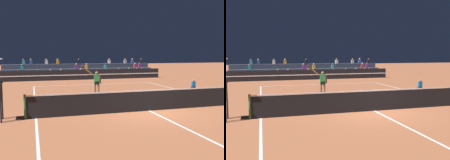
% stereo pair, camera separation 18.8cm
% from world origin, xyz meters
% --- Properties ---
extents(ground_plane, '(120.00, 120.00, 0.00)m').
position_xyz_m(ground_plane, '(0.00, 0.00, 0.00)').
color(ground_plane, '#AD603D').
extents(court_lines, '(11.10, 23.90, 0.01)m').
position_xyz_m(court_lines, '(0.00, 0.00, 0.00)').
color(court_lines, white).
rests_on(court_lines, ground).
extents(tennis_net, '(12.00, 0.10, 1.10)m').
position_xyz_m(tennis_net, '(0.00, 0.00, 0.54)').
color(tennis_net, '#2D6B38').
rests_on(tennis_net, ground).
extents(sponsor_banner_wall, '(18.00, 0.26, 1.10)m').
position_xyz_m(sponsor_banner_wall, '(0.00, 16.79, 0.55)').
color(sponsor_banner_wall, black).
rests_on(sponsor_banner_wall, ground).
extents(bleacher_stand, '(17.82, 2.85, 2.28)m').
position_xyz_m(bleacher_stand, '(0.02, 19.32, 0.65)').
color(bleacher_stand, '#383D4C').
rests_on(bleacher_stand, ground).
extents(ball_kid_courtside, '(0.30, 0.36, 0.84)m').
position_xyz_m(ball_kid_courtside, '(6.62, 5.96, 0.33)').
color(ball_kid_courtside, black).
rests_on(ball_kid_courtside, ground).
extents(tennis_player, '(1.42, 0.36, 2.21)m').
position_xyz_m(tennis_player, '(-1.56, 4.91, 0.98)').
color(tennis_player, brown).
rests_on(tennis_player, ground).
extents(tennis_ball, '(0.07, 0.07, 0.07)m').
position_xyz_m(tennis_ball, '(2.89, 3.72, 0.03)').
color(tennis_ball, '#C6DB33').
rests_on(tennis_ball, ground).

